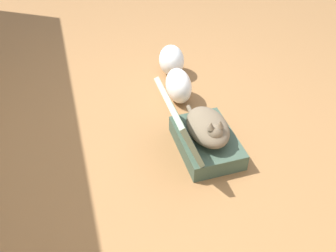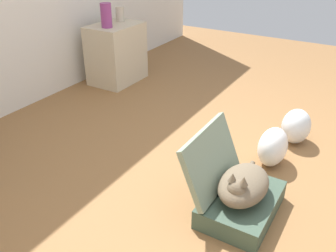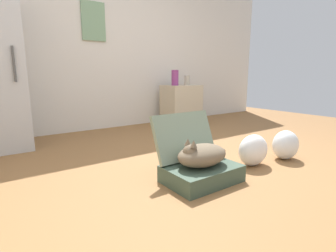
{
  "view_description": "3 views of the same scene",
  "coord_description": "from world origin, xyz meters",
  "px_view_note": "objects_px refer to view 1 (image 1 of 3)",
  "views": [
    {
      "loc": [
        -2.1,
        0.63,
        1.85
      ],
      "look_at": [
        -0.36,
        0.1,
        0.28
      ],
      "focal_mm": 38.47,
      "sensor_mm": 36.0,
      "label": 1
    },
    {
      "loc": [
        -2.1,
        -0.7,
        1.55
      ],
      "look_at": [
        -0.26,
        0.41,
        0.39
      ],
      "focal_mm": 39.13,
      "sensor_mm": 36.0,
      "label": 2
    },
    {
      "loc": [
        -1.67,
        -1.57,
        0.81
      ],
      "look_at": [
        -0.29,
        0.38,
        0.34
      ],
      "focal_mm": 27.62,
      "sensor_mm": 36.0,
      "label": 3
    }
  ],
  "objects_px": {
    "plastic_bag_clear": "(172,60)",
    "cat": "(208,127)",
    "plastic_bag_white": "(179,86)",
    "suitcase_base": "(206,142)"
  },
  "relations": [
    {
      "from": "plastic_bag_clear",
      "to": "cat",
      "type": "bearing_deg",
      "value": 176.61
    },
    {
      "from": "suitcase_base",
      "to": "cat",
      "type": "xyz_separation_m",
      "value": [
        -0.01,
        0.0,
        0.15
      ]
    },
    {
      "from": "plastic_bag_white",
      "to": "plastic_bag_clear",
      "type": "height_order",
      "value": "plastic_bag_white"
    },
    {
      "from": "suitcase_base",
      "to": "plastic_bag_white",
      "type": "height_order",
      "value": "plastic_bag_white"
    },
    {
      "from": "suitcase_base",
      "to": "plastic_bag_clear",
      "type": "bearing_deg",
      "value": -3.39
    },
    {
      "from": "cat",
      "to": "plastic_bag_white",
      "type": "height_order",
      "value": "cat"
    },
    {
      "from": "plastic_bag_white",
      "to": "plastic_bag_clear",
      "type": "relative_size",
      "value": 1.11
    },
    {
      "from": "suitcase_base",
      "to": "plastic_bag_clear",
      "type": "relative_size",
      "value": 1.98
    },
    {
      "from": "plastic_bag_white",
      "to": "plastic_bag_clear",
      "type": "distance_m",
      "value": 0.42
    },
    {
      "from": "plastic_bag_white",
      "to": "suitcase_base",
      "type": "bearing_deg",
      "value": -179.51
    }
  ]
}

